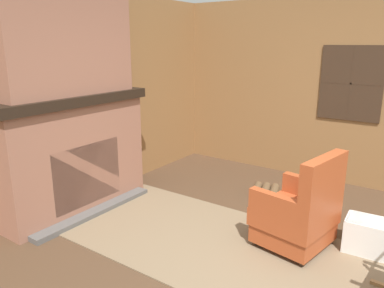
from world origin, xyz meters
name	(u,v)px	position (x,y,z in m)	size (l,w,h in m)	color
ground_plane	(276,282)	(0.00, 0.00, 0.00)	(14.00, 14.00, 0.00)	#4C3523
wood_panel_wall_left	(59,102)	(-2.76, 0.00, 1.29)	(0.06, 6.06, 2.58)	olive
wood_panel_wall_back	(363,94)	(0.00, 2.76, 1.29)	(6.06, 0.09, 2.58)	olive
fireplace_hearth	(77,155)	(-2.52, 0.00, 0.69)	(0.61, 1.92, 1.39)	#93604C
chimney_breast	(66,41)	(-2.53, 0.00, 1.98)	(0.35, 1.60, 1.17)	#93604C
area_rug	(231,249)	(-0.57, 0.23, 0.01)	(3.71, 1.60, 0.01)	#7A664C
armchair	(299,214)	(-0.06, 0.65, 0.36)	(0.75, 0.79, 0.98)	#A84723
firewood_stack	(265,190)	(-0.87, 1.70, 0.06)	(0.42, 0.41, 0.11)	brown
laundry_basket	(372,237)	(0.56, 0.94, 0.17)	(0.50, 0.34, 0.33)	white
oil_lamp_vase	(12,94)	(-2.57, -0.66, 1.47)	(0.12, 0.12, 0.23)	#B24C42
storage_case	(84,86)	(-2.57, 0.22, 1.46)	(0.18, 0.20, 0.14)	brown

